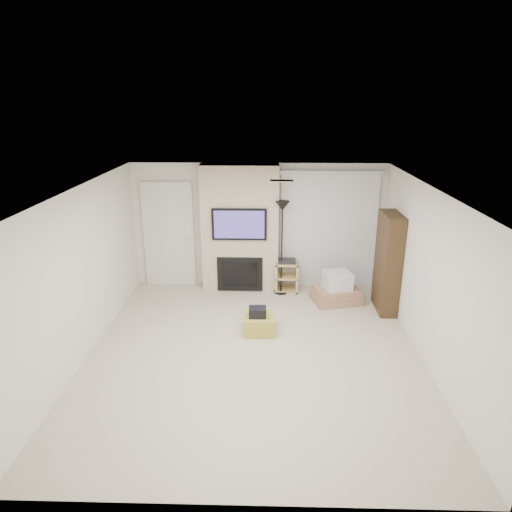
{
  "coord_description": "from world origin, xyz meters",
  "views": [
    {
      "loc": [
        0.19,
        -6.07,
        3.68
      ],
      "look_at": [
        0.0,
        1.2,
        1.15
      ],
      "focal_mm": 32.0,
      "sensor_mm": 36.0,
      "label": 1
    }
  ],
  "objects_px": {
    "ottoman": "(259,324)",
    "bookshelf": "(388,263)",
    "box_stack": "(337,290)",
    "av_stand": "(286,274)",
    "floor_lamp": "(282,222)"
  },
  "relations": [
    {
      "from": "floor_lamp",
      "to": "box_stack",
      "type": "height_order",
      "value": "floor_lamp"
    },
    {
      "from": "ottoman",
      "to": "bookshelf",
      "type": "distance_m",
      "value": 2.57
    },
    {
      "from": "floor_lamp",
      "to": "av_stand",
      "type": "relative_size",
      "value": 2.81
    },
    {
      "from": "box_stack",
      "to": "bookshelf",
      "type": "height_order",
      "value": "bookshelf"
    },
    {
      "from": "box_stack",
      "to": "av_stand",
      "type": "bearing_deg",
      "value": 152.44
    },
    {
      "from": "ottoman",
      "to": "floor_lamp",
      "type": "distance_m",
      "value": 2.13
    },
    {
      "from": "floor_lamp",
      "to": "box_stack",
      "type": "xyz_separation_m",
      "value": [
        1.05,
        -0.38,
        -1.23
      ]
    },
    {
      "from": "floor_lamp",
      "to": "av_stand",
      "type": "bearing_deg",
      "value": 44.5
    },
    {
      "from": "av_stand",
      "to": "ottoman",
      "type": "bearing_deg",
      "value": -106.26
    },
    {
      "from": "ottoman",
      "to": "box_stack",
      "type": "relative_size",
      "value": 0.49
    },
    {
      "from": "ottoman",
      "to": "bookshelf",
      "type": "bearing_deg",
      "value": 22.23
    },
    {
      "from": "ottoman",
      "to": "bookshelf",
      "type": "height_order",
      "value": "bookshelf"
    },
    {
      "from": "av_stand",
      "to": "bookshelf",
      "type": "bearing_deg",
      "value": -24.67
    },
    {
      "from": "ottoman",
      "to": "floor_lamp",
      "type": "height_order",
      "value": "floor_lamp"
    },
    {
      "from": "floor_lamp",
      "to": "bookshelf",
      "type": "distance_m",
      "value": 2.08
    }
  ]
}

